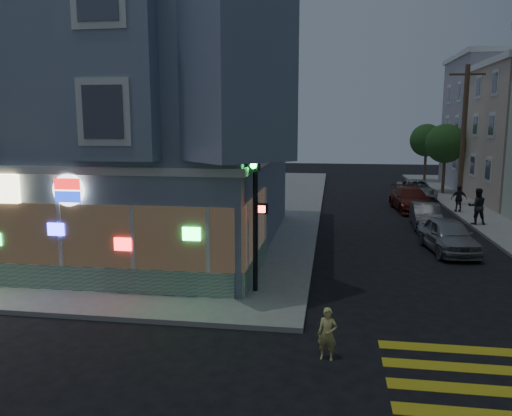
% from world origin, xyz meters
% --- Properties ---
extents(ground, '(120.00, 120.00, 0.00)m').
position_xyz_m(ground, '(0.00, 0.00, 0.00)').
color(ground, black).
rests_on(ground, ground).
extents(sidewalk_nw, '(33.00, 42.00, 0.15)m').
position_xyz_m(sidewalk_nw, '(-13.50, 23.00, 0.07)').
color(sidewalk_nw, gray).
rests_on(sidewalk_nw, ground).
extents(corner_building, '(14.60, 14.60, 11.40)m').
position_xyz_m(corner_building, '(-6.00, 10.98, 5.82)').
color(corner_building, gray).
rests_on(corner_building, sidewalk_nw).
extents(utility_pole, '(2.20, 0.30, 9.00)m').
position_xyz_m(utility_pole, '(12.00, 24.00, 4.80)').
color(utility_pole, '#4C3826').
rests_on(utility_pole, sidewalk_ne).
extents(street_tree_near, '(3.00, 3.00, 5.30)m').
position_xyz_m(street_tree_near, '(12.20, 30.00, 3.94)').
color(street_tree_near, '#4C3826').
rests_on(street_tree_near, sidewalk_ne).
extents(street_tree_far, '(3.00, 3.00, 5.30)m').
position_xyz_m(street_tree_far, '(12.20, 38.00, 3.94)').
color(street_tree_far, '#4C3826').
rests_on(street_tree_far, sidewalk_ne).
extents(running_child, '(0.49, 0.36, 1.24)m').
position_xyz_m(running_child, '(3.63, 0.66, 0.62)').
color(running_child, '#E1D773').
rests_on(running_child, ground).
extents(pedestrian_a, '(0.95, 0.75, 1.93)m').
position_xyz_m(pedestrian_a, '(11.30, 17.22, 1.11)').
color(pedestrian_a, '#222227').
rests_on(pedestrian_a, sidewalk_ne).
extents(pedestrian_b, '(0.95, 0.42, 1.59)m').
position_xyz_m(pedestrian_b, '(11.30, 21.08, 0.95)').
color(pedestrian_b, '#26222A').
rests_on(pedestrian_b, sidewalk_ne).
extents(parked_car_a, '(2.18, 4.41, 1.45)m').
position_xyz_m(parked_car_a, '(8.60, 11.44, 0.72)').
color(parked_car_a, '#94989B').
rests_on(parked_car_a, ground).
extents(parked_car_b, '(1.56, 3.94, 1.28)m').
position_xyz_m(parked_car_b, '(8.60, 16.64, 0.64)').
color(parked_car_b, '#3B3E40').
rests_on(parked_car_b, ground).
extents(parked_car_c, '(2.45, 5.17, 1.46)m').
position_xyz_m(parked_car_c, '(8.60, 21.84, 0.73)').
color(parked_car_c, '#5F2015').
rests_on(parked_car_c, ground).
extents(parked_car_d, '(2.40, 5.09, 1.41)m').
position_xyz_m(parked_car_d, '(9.71, 27.04, 0.70)').
color(parked_car_d, '#9A9DA4').
rests_on(parked_car_d, ground).
extents(traffic_signal, '(0.58, 0.55, 4.90)m').
position_xyz_m(traffic_signal, '(1.32, 4.68, 3.47)').
color(traffic_signal, black).
rests_on(traffic_signal, sidewalk_nw).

